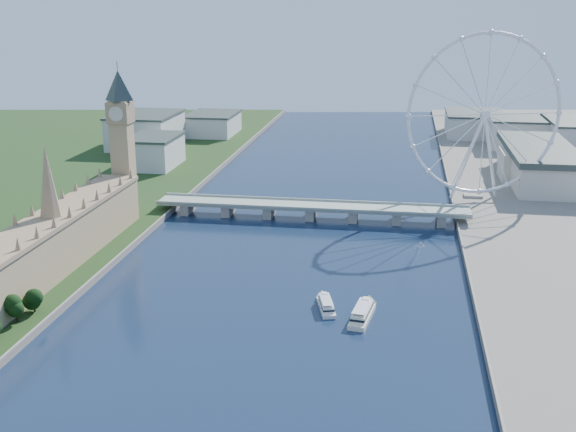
# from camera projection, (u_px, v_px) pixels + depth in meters

# --- Properties ---
(parliament_range) EXTENTS (24.00, 200.00, 70.00)m
(parliament_range) POSITION_uv_depth(u_px,v_px,m) (54.00, 242.00, 400.89)
(parliament_range) COLOR tan
(parliament_range) RESTS_ON ground
(big_ben) EXTENTS (20.02, 20.02, 110.00)m
(big_ben) POSITION_uv_depth(u_px,v_px,m) (121.00, 125.00, 489.41)
(big_ben) COLOR tan
(big_ben) RESTS_ON ground
(westminster_bridge) EXTENTS (220.00, 22.00, 9.50)m
(westminster_bridge) POSITION_uv_depth(u_px,v_px,m) (311.00, 209.00, 508.03)
(westminster_bridge) COLOR gray
(westminster_bridge) RESTS_ON ground
(london_eye) EXTENTS (113.60, 39.12, 124.30)m
(london_eye) POSITION_uv_depth(u_px,v_px,m) (485.00, 115.00, 524.71)
(london_eye) COLOR silver
(london_eye) RESTS_ON ground
(county_hall) EXTENTS (54.00, 144.00, 35.00)m
(county_hall) POSITION_uv_depth(u_px,v_px,m) (537.00, 183.00, 606.59)
(county_hall) COLOR beige
(county_hall) RESTS_ON ground
(city_skyline) EXTENTS (505.00, 280.00, 32.00)m
(city_skyline) POSITION_uv_depth(u_px,v_px,m) (381.00, 133.00, 745.35)
(city_skyline) COLOR beige
(city_skyline) RESTS_ON ground
(tour_boat_near) EXTENTS (13.36, 27.86, 5.94)m
(tour_boat_near) POSITION_uv_depth(u_px,v_px,m) (326.00, 309.00, 358.40)
(tour_boat_near) COLOR silver
(tour_boat_near) RESTS_ON ground
(tour_boat_far) EXTENTS (12.99, 33.53, 7.25)m
(tour_boat_far) POSITION_uv_depth(u_px,v_px,m) (362.00, 319.00, 347.67)
(tour_boat_far) COLOR beige
(tour_boat_far) RESTS_ON ground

